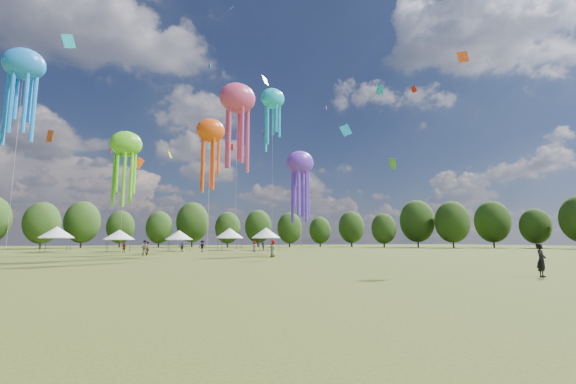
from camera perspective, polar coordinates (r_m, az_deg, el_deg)
name	(u,v)px	position (r m, az deg, el deg)	size (l,w,h in m)	color
ground	(373,281)	(17.50, 13.02, -13.28)	(300.00, 300.00, 0.00)	#384416
observer_main	(541,260)	(22.83, 34.52, -8.66)	(0.61, 0.40, 1.68)	black
spectator_near	(144,248)	(50.16, -21.32, -8.04)	(0.92, 0.71, 1.88)	gray
spectators_far	(213,247)	(59.42, -11.55, -8.31)	(25.26, 30.25, 1.89)	gray
festival_tents	(178,233)	(70.13, -16.59, -6.15)	(40.60, 9.70, 4.35)	#47474C
show_kites	(203,124)	(56.96, -13.04, 10.22)	(42.12, 31.33, 32.07)	#64DC24
small_kites	(203,66)	(63.17, -12.99, 18.44)	(63.48, 69.96, 45.27)	#64DC24
treeline	(172,217)	(77.22, -17.43, -3.70)	(201.57, 95.24, 13.43)	#38281C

